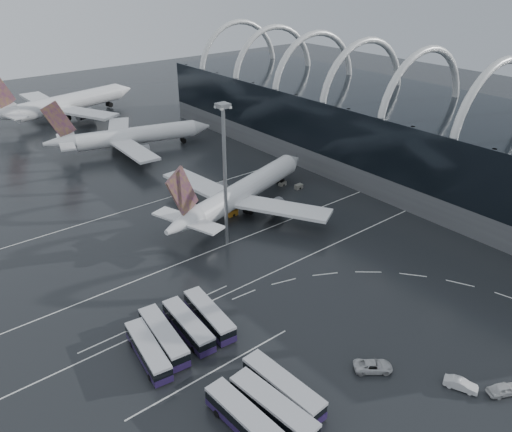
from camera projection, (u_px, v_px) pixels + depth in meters
ground at (268, 267)px, 96.81m from camera, size 420.00×420.00×0.00m
terminal at (390, 129)px, 139.96m from camera, size 42.00×160.00×34.90m
lane_marking_near at (275, 271)px, 95.42m from camera, size 120.00×0.25×0.01m
lane_marking_mid at (232, 243)px, 105.09m from camera, size 120.00×0.25×0.01m
lane_marking_far at (165, 199)px, 124.42m from camera, size 120.00×0.25×0.01m
bus_bay_line_south at (214, 371)px, 72.33m from camera, size 28.00×0.25×0.01m
bus_bay_line_north at (159, 316)px, 83.38m from camera, size 28.00×0.25×0.01m
airliner_main at (241, 193)px, 116.75m from camera, size 51.46×44.57×17.79m
airliner_gate_b at (129, 137)px, 153.61m from camera, size 50.55×44.79×17.74m
airliner_gate_c at (63, 104)px, 184.74m from camera, size 59.82×54.29×21.43m
bus_row_near_a at (148, 351)px, 73.68m from camera, size 4.48×12.77×3.08m
bus_row_near_b at (164, 337)px, 76.31m from camera, size 4.51×13.47×3.25m
bus_row_near_c at (188, 326)px, 78.68m from camera, size 3.80×12.85×3.12m
bus_row_near_d at (209, 315)px, 80.97m from camera, size 4.22×13.04×3.15m
bus_row_far_a at (247, 421)px, 62.37m from camera, size 3.75×13.52×3.29m
bus_row_far_b at (273, 408)px, 64.10m from camera, size 4.28×13.67×3.31m
bus_row_far_c at (283, 387)px, 67.24m from camera, size 3.78×13.41×3.26m
van_curve_a at (373, 366)px, 72.17m from camera, size 6.01×5.48×1.56m
van_curve_b at (504, 389)px, 68.26m from camera, size 5.15×3.83×1.63m
van_curve_c at (461, 384)px, 69.10m from camera, size 3.31×4.83×1.51m
floodlight_mast at (224, 160)px, 96.23m from camera, size 2.28×2.28×29.75m
gse_cart_belly_b at (282, 183)px, 131.53m from camera, size 1.98×1.17×1.08m
gse_cart_belly_c at (232, 213)px, 115.99m from camera, size 2.48×1.47×1.35m
gse_cart_belly_d at (299, 187)px, 129.63m from camera, size 2.13×1.26×1.16m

